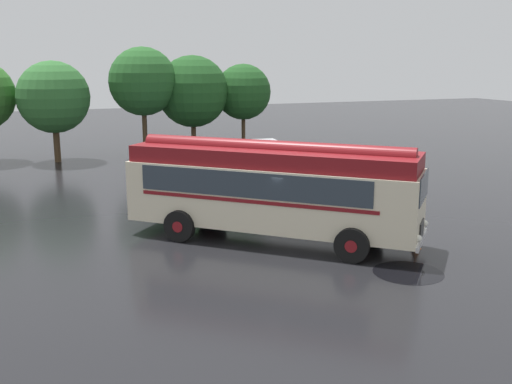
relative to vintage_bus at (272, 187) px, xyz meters
name	(u,v)px	position (x,y,z in m)	size (l,w,h in m)	color
ground_plane	(293,240)	(0.68, -0.27, -1.89)	(120.00, 120.00, 0.00)	black
vintage_bus	(272,187)	(0.00, 0.00, 0.00)	(9.08, 8.62, 3.49)	beige
car_near_left	(169,160)	(-0.63, 12.85, -1.05)	(2.12, 4.28, 1.66)	navy
car_mid_left	(225,160)	(2.18, 11.78, -1.05)	(1.97, 4.21, 1.66)	#4C5156
car_mid_right	(266,156)	(4.80, 12.34, -1.05)	(2.26, 4.34, 1.66)	#B7BABF
tree_left_of_centre	(53,97)	(-5.99, 19.69, 2.01)	(4.31, 4.31, 6.09)	#4C3823
tree_centre	(143,81)	(-0.60, 19.50, 2.92)	(4.27, 4.27, 6.92)	#4C3823
tree_right_of_centre	(193,91)	(2.64, 19.77, 2.23)	(4.64, 4.64, 6.42)	#4C3823
tree_far_right	(243,91)	(6.10, 19.66, 2.14)	(3.71, 3.71, 5.86)	#4C3823
traffic_cone	(416,240)	(4.10, -2.59, -1.62)	(0.36, 0.36, 0.55)	orange
puddle_patch	(408,273)	(2.49, -4.46, -1.89)	(2.07, 2.07, 0.01)	black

